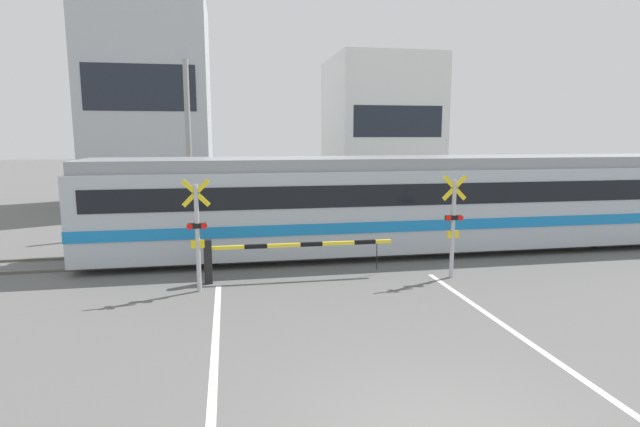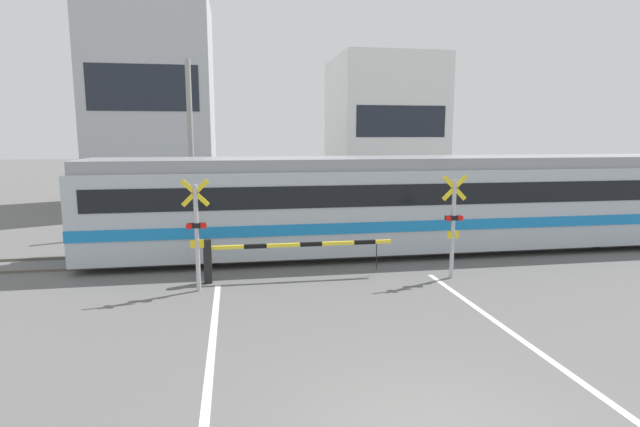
% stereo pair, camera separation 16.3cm
% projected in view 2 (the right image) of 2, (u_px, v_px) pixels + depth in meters
% --- Properties ---
extents(rail_track_near, '(50.00, 0.10, 0.08)m').
position_uv_depth(rail_track_near, '(315.00, 259.00, 15.35)').
color(rail_track_near, '#5B564C').
rests_on(rail_track_near, ground_plane).
extents(rail_track_far, '(50.00, 0.10, 0.08)m').
position_uv_depth(rail_track_far, '(308.00, 248.00, 16.74)').
color(rail_track_far, '#5B564C').
rests_on(rail_track_far, ground_plane).
extents(road_stripe_left, '(0.14, 11.27, 0.01)m').
position_uv_depth(road_stripe_left, '(207.00, 399.00, 7.25)').
color(road_stripe_left, white).
rests_on(road_stripe_left, ground_plane).
extents(road_stripe_right, '(0.14, 11.27, 0.01)m').
position_uv_depth(road_stripe_right, '(562.00, 368.00, 8.21)').
color(road_stripe_right, white).
rests_on(road_stripe_right, ground_plane).
extents(commuter_train, '(20.53, 3.04, 3.11)m').
position_uv_depth(commuter_train, '(412.00, 201.00, 16.35)').
color(commuter_train, '#ADB7C1').
rests_on(commuter_train, ground_plane).
extents(crossing_barrier_near, '(5.02, 0.20, 1.16)m').
position_uv_depth(crossing_barrier_near, '(263.00, 252.00, 13.11)').
color(crossing_barrier_near, black).
rests_on(crossing_barrier_near, ground_plane).
extents(crossing_barrier_far, '(5.02, 0.20, 1.16)m').
position_uv_depth(crossing_barrier_far, '(343.00, 216.00, 18.95)').
color(crossing_barrier_far, black).
rests_on(crossing_barrier_far, ground_plane).
extents(crossing_signal_left, '(0.68, 0.15, 2.77)m').
position_uv_depth(crossing_signal_left, '(197.00, 230.00, 12.08)').
color(crossing_signal_left, '#B2B2B7').
rests_on(crossing_signal_left, ground_plane).
extents(crossing_signal_right, '(0.68, 0.15, 2.77)m').
position_uv_depth(crossing_signal_right, '(453.00, 222.00, 13.20)').
color(crossing_signal_right, '#B2B2B7').
rests_on(crossing_signal_right, ground_plane).
extents(building_left_of_street, '(6.19, 6.67, 10.98)m').
position_uv_depth(building_left_of_street, '(154.00, 104.00, 27.07)').
color(building_left_of_street, '#B2B7BC').
rests_on(building_left_of_street, ground_plane).
extents(building_right_of_street, '(5.78, 6.67, 8.21)m').
position_uv_depth(building_right_of_street, '(383.00, 130.00, 29.46)').
color(building_right_of_street, white).
rests_on(building_right_of_street, ground_plane).
extents(utility_pole_streetside, '(0.22, 0.22, 6.74)m').
position_uv_depth(utility_pole_streetside, '(191.00, 146.00, 20.02)').
color(utility_pole_streetside, gray).
rests_on(utility_pole_streetside, ground_plane).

